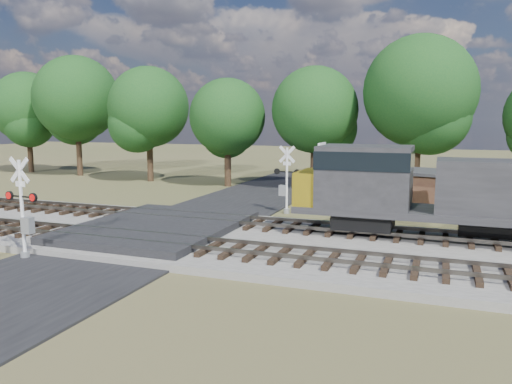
% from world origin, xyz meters
% --- Properties ---
extents(ground, '(160.00, 160.00, 0.00)m').
position_xyz_m(ground, '(0.00, 0.00, 0.00)').
color(ground, '#4A4F2A').
rests_on(ground, ground).
extents(ballast_bed, '(140.00, 10.00, 0.30)m').
position_xyz_m(ballast_bed, '(10.00, 0.50, 0.15)').
color(ballast_bed, gray).
rests_on(ballast_bed, ground).
extents(road, '(7.00, 60.00, 0.08)m').
position_xyz_m(road, '(0.00, 0.00, 0.04)').
color(road, black).
rests_on(road, ground).
extents(crossing_panel, '(7.00, 9.00, 0.62)m').
position_xyz_m(crossing_panel, '(0.00, 0.50, 0.32)').
color(crossing_panel, '#262628').
rests_on(crossing_panel, ground).
extents(track_near, '(140.00, 2.60, 0.33)m').
position_xyz_m(track_near, '(3.12, -2.00, 0.41)').
color(track_near, black).
rests_on(track_near, ballast_bed).
extents(track_far, '(140.00, 2.60, 0.33)m').
position_xyz_m(track_far, '(3.12, 3.00, 0.41)').
color(track_far, black).
rests_on(track_far, ballast_bed).
extents(crossing_signal_near, '(1.66, 0.36, 4.12)m').
position_xyz_m(crossing_signal_near, '(-2.79, -4.94, 1.72)').
color(crossing_signal_near, silver).
rests_on(crossing_signal_near, ground).
extents(crossing_signal_far, '(1.63, 0.37, 4.05)m').
position_xyz_m(crossing_signal_far, '(4.04, 8.17, 1.68)').
color(crossing_signal_far, silver).
rests_on(crossing_signal_far, ground).
extents(equipment_shed, '(4.62, 4.62, 2.58)m').
position_xyz_m(equipment_shed, '(12.09, 11.01, 1.30)').
color(equipment_shed, '#44281D').
rests_on(equipment_shed, ground).
extents(treeline, '(77.14, 11.17, 11.72)m').
position_xyz_m(treeline, '(3.72, 19.65, 6.68)').
color(treeline, black).
rests_on(treeline, ground).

